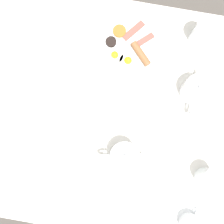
% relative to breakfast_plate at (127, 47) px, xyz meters
% --- Properties ---
extents(ground_plane, '(8.00, 8.00, 0.00)m').
position_rel_breakfast_plate_xyz_m(ground_plane, '(-0.28, 0.01, -0.73)').
color(ground_plane, '#4C4742').
extents(table, '(0.97, 1.11, 0.72)m').
position_rel_breakfast_plate_xyz_m(table, '(-0.28, 0.01, -0.08)').
color(table, silver).
rests_on(table, ground_plane).
extents(breakfast_plate, '(0.26, 0.26, 0.04)m').
position_rel_breakfast_plate_xyz_m(breakfast_plate, '(0.00, 0.00, 0.00)').
color(breakfast_plate, white).
rests_on(breakfast_plate, table).
extents(teapot_near, '(0.11, 0.20, 0.13)m').
position_rel_breakfast_plate_xyz_m(teapot_near, '(-0.45, -0.06, 0.04)').
color(teapot_near, white).
rests_on(teapot_near, table).
extents(teapot_far, '(0.20, 0.11, 0.13)m').
position_rel_breakfast_plate_xyz_m(teapot_far, '(-0.14, -0.30, 0.04)').
color(teapot_far, white).
rests_on(teapot_far, table).
extents(teacup_with_saucer_left, '(0.16, 0.16, 0.07)m').
position_rel_breakfast_plate_xyz_m(teacup_with_saucer_left, '(-0.09, 0.34, 0.02)').
color(teacup_with_saucer_left, white).
rests_on(teacup_with_saucer_left, table).
extents(teacup_with_saucer_right, '(0.16, 0.16, 0.07)m').
position_rel_breakfast_plate_xyz_m(teacup_with_saucer_right, '(-0.65, -0.36, 0.02)').
color(teacup_with_saucer_right, white).
rests_on(teacup_with_saucer_right, table).
extents(water_glass_tall, '(0.08, 0.08, 0.12)m').
position_rel_breakfast_plate_xyz_m(water_glass_tall, '(-0.47, -0.39, 0.05)').
color(water_glass_tall, white).
rests_on(water_glass_tall, table).
extents(water_glass_short, '(0.08, 0.08, 0.13)m').
position_rel_breakfast_plate_xyz_m(water_glass_short, '(0.05, 0.29, 0.05)').
color(water_glass_short, white).
rests_on(water_glass_short, table).
extents(wine_glass_spare, '(0.08, 0.08, 0.15)m').
position_rel_breakfast_plate_xyz_m(wine_glass_spare, '(0.09, -0.29, 0.06)').
color(wine_glass_spare, white).
rests_on(wine_glass_spare, table).
extents(napkin_folded, '(0.15, 0.15, 0.01)m').
position_rel_breakfast_plate_xyz_m(napkin_folded, '(-0.34, 0.34, -0.01)').
color(napkin_folded, white).
rests_on(napkin_folded, table).
extents(fork_by_plate, '(0.11, 0.16, 0.00)m').
position_rel_breakfast_plate_xyz_m(fork_by_plate, '(-0.49, 0.19, -0.01)').
color(fork_by_plate, silver).
rests_on(fork_by_plate, table).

